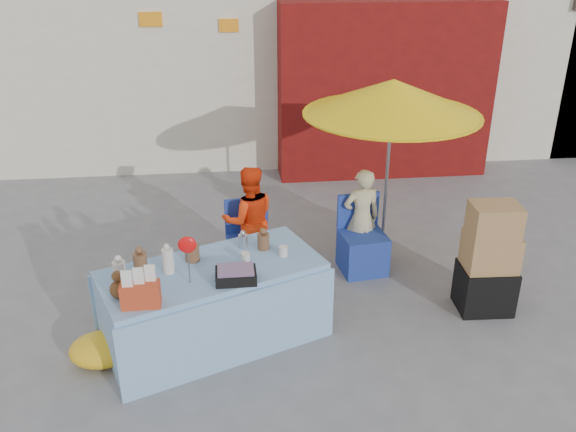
{
  "coord_description": "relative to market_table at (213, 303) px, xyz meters",
  "views": [
    {
      "loc": [
        -0.24,
        -4.66,
        3.48
      ],
      "look_at": [
        0.33,
        0.6,
        1.0
      ],
      "focal_mm": 38.0,
      "sensor_mm": 36.0,
      "label": 1
    }
  ],
  "objects": [
    {
      "name": "ground",
      "position": [
        0.41,
        -0.08,
        -0.39
      ],
      "size": [
        80.0,
        80.0,
        0.0
      ],
      "primitive_type": "plane",
      "color": "slate",
      "rests_on": "ground"
    },
    {
      "name": "market_table",
      "position": [
        0.0,
        0.0,
        0.0
      ],
      "size": [
        2.2,
        1.61,
        1.21
      ],
      "rotation": [
        0.0,
        0.0,
        0.38
      ],
      "color": "#82AAD1",
      "rests_on": "ground"
    },
    {
      "name": "chair_left",
      "position": [
        0.4,
        1.13,
        -0.14
      ],
      "size": [
        0.53,
        0.53,
        0.85
      ],
      "rotation": [
        0.0,
        0.0,
        0.12
      ],
      "color": "#213897",
      "rests_on": "ground"
    },
    {
      "name": "chair_right",
      "position": [
        1.65,
        1.13,
        -0.14
      ],
      "size": [
        0.53,
        0.53,
        0.85
      ],
      "rotation": [
        0.0,
        0.0,
        0.12
      ],
      "color": "#213897",
      "rests_on": "ground"
    },
    {
      "name": "vendor_orange",
      "position": [
        0.4,
        1.27,
        0.22
      ],
      "size": [
        0.65,
        0.54,
        1.24
      ],
      "primitive_type": "imported",
      "rotation": [
        0.0,
        0.0,
        3.27
      ],
      "color": "#FF370D",
      "rests_on": "ground"
    },
    {
      "name": "vendor_beige",
      "position": [
        1.65,
        1.27,
        0.18
      ],
      "size": [
        0.45,
        0.33,
        1.16
      ],
      "primitive_type": "imported",
      "rotation": [
        0.0,
        0.0,
        3.27
      ],
      "color": "#CABF8F",
      "rests_on": "ground"
    },
    {
      "name": "umbrella",
      "position": [
        1.95,
        1.42,
        1.5
      ],
      "size": [
        1.9,
        1.9,
        2.09
      ],
      "color": "gray",
      "rests_on": "ground"
    },
    {
      "name": "box_stack",
      "position": [
        2.7,
        0.23,
        0.14
      ],
      "size": [
        0.54,
        0.45,
        1.16
      ],
      "rotation": [
        0.0,
        0.0,
        -0.05
      ],
      "color": "black",
      "rests_on": "ground"
    },
    {
      "name": "tarp_bundle",
      "position": [
        -0.99,
        -0.22,
        -0.26
      ],
      "size": [
        0.71,
        0.64,
        0.26
      ],
      "primitive_type": "ellipsoid",
      "rotation": [
        0.0,
        0.0,
        0.36
      ],
      "color": "yellow",
      "rests_on": "ground"
    }
  ]
}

